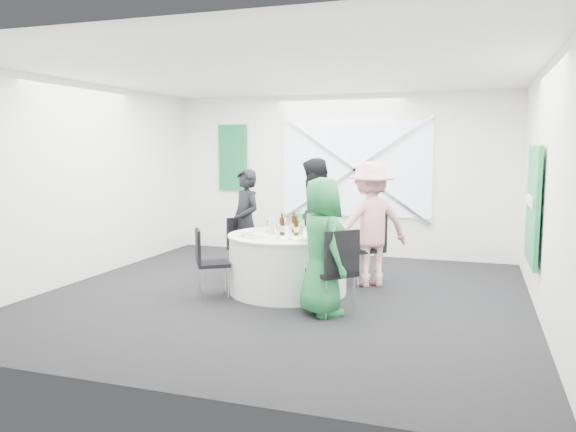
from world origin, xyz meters
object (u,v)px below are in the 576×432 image
(chair_back_right, at_px, (370,241))
(chair_front_right, at_px, (336,265))
(chair_back, at_px, (314,244))
(person_man_back_left, at_px, (246,223))
(clear_water_bottle, at_px, (272,226))
(chair_front_left, at_px, (207,258))
(green_water_bottle, at_px, (299,224))
(person_woman_pink, at_px, (370,224))
(person_woman_green, at_px, (322,246))
(banquet_table, at_px, (288,263))
(chair_back_left, at_px, (242,242))
(person_man_back, at_px, (313,217))

(chair_back_right, xyz_separation_m, chair_front_right, (-0.07, -1.64, -0.01))
(chair_back, distance_m, chair_front_right, 2.02)
(person_man_back_left, height_order, clear_water_bottle, person_man_back_left)
(chair_front_right, distance_m, chair_front_left, 1.76)
(chair_back_right, relative_size, chair_front_right, 1.02)
(chair_back_right, relative_size, person_man_back_left, 0.64)
(person_man_back_left, height_order, green_water_bottle, person_man_back_left)
(person_woman_pink, bearing_deg, clear_water_bottle, -4.06)
(chair_back_right, distance_m, chair_front_left, 2.26)
(person_woman_pink, bearing_deg, person_man_back_left, -35.70)
(person_woman_green, height_order, clear_water_bottle, person_woman_green)
(banquet_table, distance_m, person_man_back_left, 1.19)
(chair_front_left, relative_size, person_woman_pink, 0.51)
(chair_front_left, height_order, clear_water_bottle, clear_water_bottle)
(person_woman_green, bearing_deg, chair_front_left, 41.33)
(person_woman_pink, relative_size, clear_water_bottle, 6.07)
(person_man_back_left, xyz_separation_m, green_water_bottle, (1.01, -0.61, 0.10))
(chair_back_right, xyz_separation_m, person_woman_green, (-0.25, -1.61, 0.18))
(person_woman_green, bearing_deg, chair_front_right, -140.15)
(chair_front_left, height_order, person_man_back_left, person_man_back_left)
(person_woman_green, distance_m, clear_water_bottle, 1.19)
(banquet_table, distance_m, chair_back_left, 1.16)
(chair_back_left, height_order, person_woman_pink, person_woman_pink)
(clear_water_bottle, bearing_deg, person_woman_green, -41.75)
(chair_front_left, xyz_separation_m, person_man_back, (0.93, 1.60, 0.36))
(chair_back_right, relative_size, chair_front_left, 1.16)
(chair_back_left, height_order, clear_water_bottle, clear_water_bottle)
(chair_back, bearing_deg, person_man_back, 124.02)
(chair_front_left, height_order, person_woman_pink, person_woman_pink)
(person_woman_green, bearing_deg, banquet_table, 0.00)
(chair_back, height_order, person_man_back_left, person_man_back_left)
(chair_front_right, relative_size, person_woman_pink, 0.58)
(chair_back, height_order, chair_front_left, chair_front_left)
(person_woman_green, height_order, green_water_bottle, person_woman_green)
(chair_back, xyz_separation_m, green_water_bottle, (0.07, -0.93, 0.41))
(chair_back, distance_m, chair_back_right, 0.90)
(green_water_bottle, bearing_deg, banquet_table, -147.91)
(person_woman_green, relative_size, green_water_bottle, 4.77)
(chair_front_right, height_order, person_man_back, person_man_back)
(chair_front_left, height_order, green_water_bottle, green_water_bottle)
(person_woman_green, bearing_deg, chair_back_right, -48.28)
(banquet_table, xyz_separation_m, chair_front_right, (0.85, -0.85, 0.20))
(chair_back_left, xyz_separation_m, person_man_back, (0.98, 0.36, 0.36))
(chair_back, height_order, chair_front_right, chair_front_right)
(chair_back_right, xyz_separation_m, person_woman_pink, (0.03, -0.12, 0.25))
(person_man_back_left, bearing_deg, green_water_bottle, 6.99)
(chair_back_left, xyz_separation_m, chair_back_right, (1.86, 0.12, 0.09))
(person_woman_green, xyz_separation_m, clear_water_bottle, (-0.88, 0.79, 0.09))
(chair_back_right, height_order, chair_front_left, chair_back_right)
(chair_back_left, distance_m, chair_front_left, 1.23)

